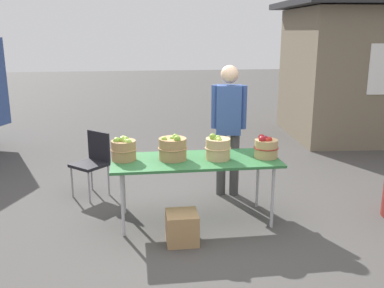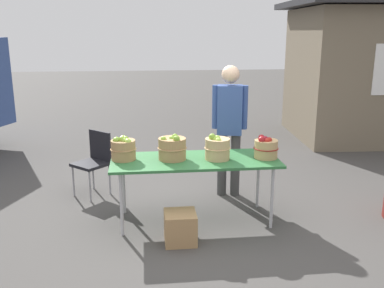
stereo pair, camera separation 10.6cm
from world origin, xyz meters
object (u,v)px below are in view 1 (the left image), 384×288
Objects in this scene: folding_chair at (93,159)px; apple_basket_green_0 at (124,149)px; market_table at (195,163)px; produce_crate at (182,228)px; apple_basket_red_0 at (266,148)px; vendor_adult at (229,121)px; apple_basket_green_1 at (173,148)px; apple_basket_green_2 at (218,148)px.

apple_basket_green_0 is at bearing -21.44° from folding_chair.
market_table is 0.78m from produce_crate.
folding_chair is 1.87m from produce_crate.
apple_basket_red_0 is 0.16× the size of vendor_adult.
apple_basket_green_1 is 0.19× the size of vendor_adult.
apple_basket_green_2 reaches higher than folding_chair.
market_table is at bearing -5.13° from apple_basket_green_0.
apple_basket_green_2 is (0.51, -0.05, 0.00)m from apple_basket_green_1.
vendor_adult is (0.30, 0.80, 0.14)m from apple_basket_green_2.
apple_basket_red_0 is 0.86× the size of produce_crate.
apple_basket_green_2 is 1.06× the size of apple_basket_red_0.
apple_basket_red_0 is at bearing 25.40° from produce_crate.
apple_basket_green_2 is 0.99m from produce_crate.
apple_basket_green_2 is 1.85m from folding_chair.
vendor_adult reaches higher than apple_basket_green_0.
folding_chair is at bearing 4.72° from vendor_adult.
apple_basket_red_0 is at bearing 16.68° from folding_chair.
market_table is 0.31m from apple_basket_green_2.
produce_crate is at bearing -133.24° from apple_basket_green_2.
market_table reaches higher than produce_crate.
vendor_adult is (1.35, 0.70, 0.15)m from apple_basket_green_0.
apple_basket_green_1 is 1.11m from vendor_adult.
apple_basket_green_2 reaches higher than produce_crate.
apple_basket_green_0 is at bearing 174.97° from apple_basket_green_1.
vendor_adult reaches higher than produce_crate.
apple_basket_green_1 is at bearing 174.05° from apple_basket_green_2.
apple_basket_green_2 is (0.25, -0.03, 0.18)m from market_table.
folding_chair is (-2.05, 1.04, -0.36)m from apple_basket_red_0.
produce_crate is (-0.47, -0.50, -0.72)m from apple_basket_green_2.
apple_basket_green_1 is at bearing 55.06° from vendor_adult.
vendor_adult is at bearing 36.11° from folding_chair.
apple_basket_green_1 is at bearing 94.11° from produce_crate.
apple_basket_red_0 is (0.81, -0.04, 0.16)m from market_table.
produce_crate is (-1.03, -0.49, -0.70)m from apple_basket_red_0.
vendor_adult is at bearing 42.85° from apple_basket_green_1.
apple_basket_green_0 is at bearing 176.12° from apple_basket_red_0.
market_table is at bearing -5.34° from apple_basket_green_1.
market_table is at bearing 67.59° from produce_crate.
market_table is 5.73× the size of apple_basket_green_1.
apple_basket_green_1 is 0.90m from produce_crate.
market_table is 0.83m from apple_basket_green_0.
folding_chair is at bearing 114.96° from apple_basket_green_0.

